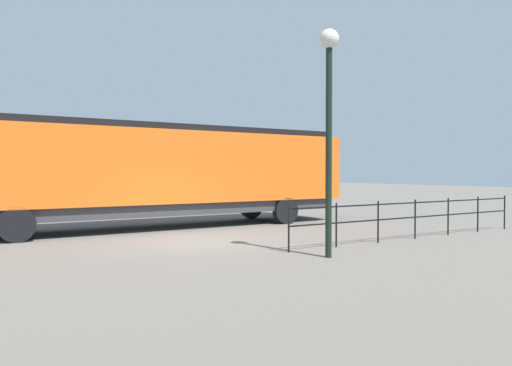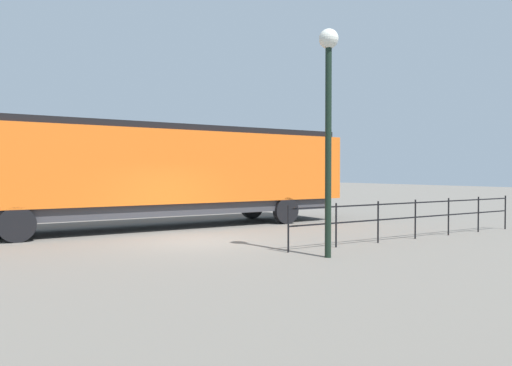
% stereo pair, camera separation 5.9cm
% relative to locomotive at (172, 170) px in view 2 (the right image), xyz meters
% --- Properties ---
extents(ground_plane, '(120.00, 120.00, 0.00)m').
position_rel_locomotive_xyz_m(ground_plane, '(4.03, -0.76, -2.21)').
color(ground_plane, '#666059').
extents(locomotive, '(3.07, 15.63, 3.92)m').
position_rel_locomotive_xyz_m(locomotive, '(0.00, 0.00, 0.00)').
color(locomotive, orange).
rests_on(locomotive, ground_plane).
extents(lamp_post, '(0.49, 0.49, 5.71)m').
position_rel_locomotive_xyz_m(lamp_post, '(8.31, 0.92, 1.74)').
color(lamp_post, black).
rests_on(lamp_post, ground_plane).
extents(platform_fence, '(0.05, 10.02, 1.26)m').
position_rel_locomotive_xyz_m(platform_fence, '(7.19, 5.47, -1.41)').
color(platform_fence, black).
rests_on(platform_fence, ground_plane).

